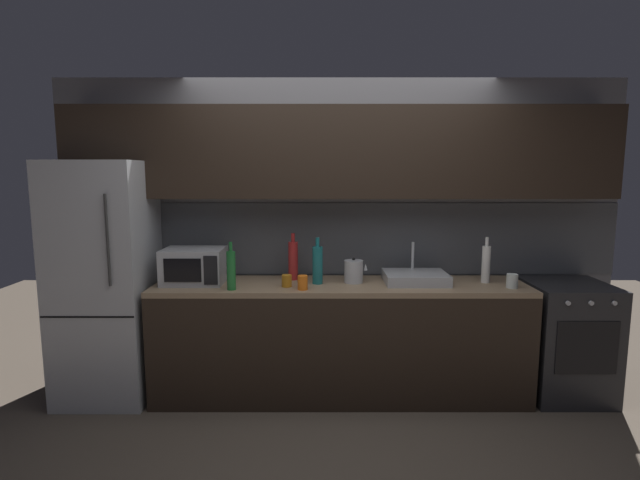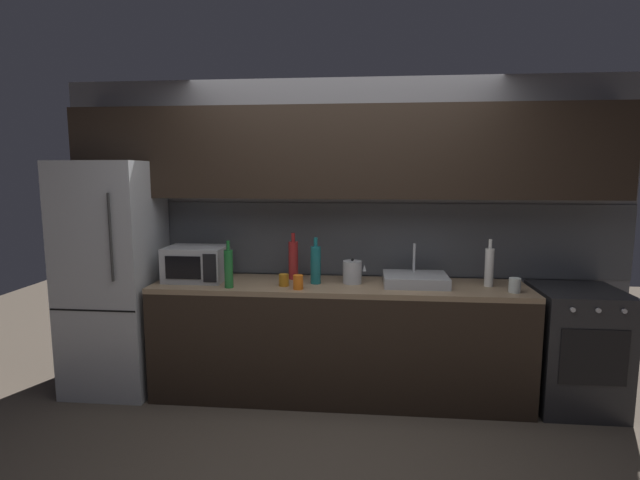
{
  "view_description": "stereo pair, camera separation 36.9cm",
  "coord_description": "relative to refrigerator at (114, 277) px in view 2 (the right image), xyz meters",
  "views": [
    {
      "loc": [
        -0.16,
        -2.76,
        1.75
      ],
      "look_at": [
        -0.14,
        0.9,
        1.24
      ],
      "focal_mm": 27.27,
      "sensor_mm": 36.0,
      "label": 1
    },
    {
      "loc": [
        0.21,
        -2.74,
        1.75
      ],
      "look_at": [
        -0.14,
        0.9,
        1.24
      ],
      "focal_mm": 27.27,
      "sensor_mm": 36.0,
      "label": 2
    }
  ],
  "objects": [
    {
      "name": "wine_bottle_green",
      "position": [
        1.01,
        -0.2,
        0.13
      ],
      "size": [
        0.07,
        0.07,
        0.35
      ],
      "color": "#1E6B2D",
      "rests_on": "counter_run"
    },
    {
      "name": "sink_basin",
      "position": [
        2.39,
        0.03,
        0.02
      ],
      "size": [
        0.48,
        0.38,
        0.3
      ],
      "color": "#ADAFB5",
      "rests_on": "counter_run"
    },
    {
      "name": "mug_amber",
      "position": [
        1.4,
        -0.1,
        0.03
      ],
      "size": [
        0.08,
        0.08,
        0.09
      ],
      "primitive_type": "cylinder",
      "color": "#B27019",
      "rests_on": "counter_run"
    },
    {
      "name": "wine_bottle_white",
      "position": [
        2.94,
        0.04,
        0.13
      ],
      "size": [
        0.07,
        0.07,
        0.36
      ],
      "color": "silver",
      "rests_on": "counter_run"
    },
    {
      "name": "kettle",
      "position": [
        1.91,
        0.04,
        0.07
      ],
      "size": [
        0.18,
        0.15,
        0.2
      ],
      "color": "#B7BABF",
      "rests_on": "counter_run"
    },
    {
      "name": "counter_run",
      "position": [
        1.81,
        0.0,
        -0.47
      ],
      "size": [
        2.86,
        0.6,
        0.9
      ],
      "color": "black",
      "rests_on": "ground"
    },
    {
      "name": "microwave",
      "position": [
        0.68,
        0.02,
        0.12
      ],
      "size": [
        0.46,
        0.35,
        0.27
      ],
      "color": "#A8AAAF",
      "rests_on": "counter_run"
    },
    {
      "name": "refrigerator",
      "position": [
        0.0,
        0.0,
        0.0
      ],
      "size": [
        0.68,
        0.69,
        1.84
      ],
      "color": "#ADAFB5",
      "rests_on": "ground"
    },
    {
      "name": "mug_clear",
      "position": [
        3.08,
        -0.14,
        0.03
      ],
      "size": [
        0.08,
        0.08,
        0.1
      ],
      "primitive_type": "cylinder",
      "color": "silver",
      "rests_on": "counter_run"
    },
    {
      "name": "ground_plane",
      "position": [
        1.81,
        -0.9,
        -0.92
      ],
      "size": [
        10.0,
        10.0,
        0.0
      ],
      "primitive_type": "plane",
      "color": "#4C4238"
    },
    {
      "name": "oven_range",
      "position": [
        3.58,
        -0.0,
        -0.47
      ],
      "size": [
        0.6,
        0.62,
        0.9
      ],
      "color": "#232326",
      "rests_on": "ground"
    },
    {
      "name": "wine_bottle_teal",
      "position": [
        1.63,
        -0.0,
        0.13
      ],
      "size": [
        0.08,
        0.08,
        0.36
      ],
      "color": "#19666B",
      "rests_on": "counter_run"
    },
    {
      "name": "wine_bottle_red",
      "position": [
        1.44,
        0.14,
        0.14
      ],
      "size": [
        0.08,
        0.08,
        0.37
      ],
      "color": "#A82323",
      "rests_on": "counter_run"
    },
    {
      "name": "mug_orange",
      "position": [
        1.53,
        -0.2,
        0.03
      ],
      "size": [
        0.07,
        0.07,
        0.11
      ],
      "primitive_type": "cylinder",
      "color": "orange",
      "rests_on": "counter_run"
    },
    {
      "name": "back_wall",
      "position": [
        1.81,
        0.3,
        0.63
      ],
      "size": [
        4.6,
        0.44,
        2.5
      ],
      "color": "slate",
      "rests_on": "ground"
    }
  ]
}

